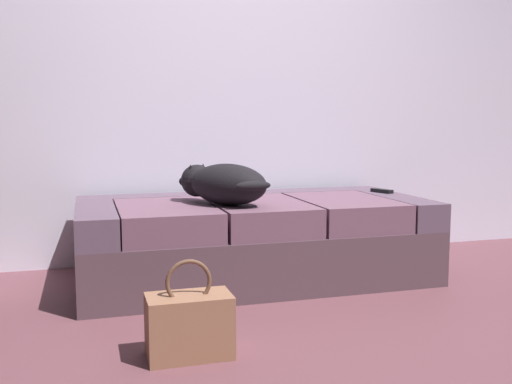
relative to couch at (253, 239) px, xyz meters
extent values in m
plane|color=brown|center=(0.00, -1.08, -0.22)|extent=(10.00, 10.00, 0.00)
cube|color=silver|center=(0.00, 0.59, 1.18)|extent=(6.40, 0.10, 2.80)
cube|color=#503941|center=(0.00, 0.00, -0.07)|extent=(1.93, 0.94, 0.30)
cube|color=#574354|center=(-0.86, 0.00, 0.15)|extent=(0.20, 0.94, 0.15)
cube|color=#574354|center=(0.86, 0.00, 0.15)|extent=(0.20, 0.94, 0.15)
cube|color=#574354|center=(0.00, 0.37, 0.15)|extent=(1.53, 0.20, 0.15)
cube|color=#684658|center=(-0.51, -0.10, 0.15)|extent=(0.49, 0.73, 0.15)
cube|color=#684658|center=(0.00, -0.10, 0.15)|extent=(0.49, 0.73, 0.15)
cube|color=#684658|center=(0.51, -0.10, 0.15)|extent=(0.49, 0.73, 0.15)
ellipsoid|color=black|center=(-0.18, -0.15, 0.34)|extent=(0.50, 0.55, 0.22)
sphere|color=black|center=(-0.31, 0.03, 0.34)|extent=(0.18, 0.18, 0.18)
ellipsoid|color=black|center=(-0.36, 0.10, 0.33)|extent=(0.11, 0.12, 0.06)
cone|color=black|center=(-0.36, 0.01, 0.41)|extent=(0.05, 0.05, 0.05)
cone|color=black|center=(-0.27, 0.06, 0.41)|extent=(0.05, 0.05, 0.05)
ellipsoid|color=black|center=(-0.10, -0.36, 0.35)|extent=(0.19, 0.07, 0.05)
cube|color=black|center=(0.86, 0.10, 0.24)|extent=(0.09, 0.16, 0.02)
cube|color=#8F5F46|center=(-0.55, -1.01, -0.10)|extent=(0.32, 0.18, 0.24)
torus|color=brown|center=(-0.55, -1.01, 0.07)|extent=(0.18, 0.02, 0.18)
camera|label=1|loc=(-0.91, -3.12, 0.66)|focal=40.73mm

